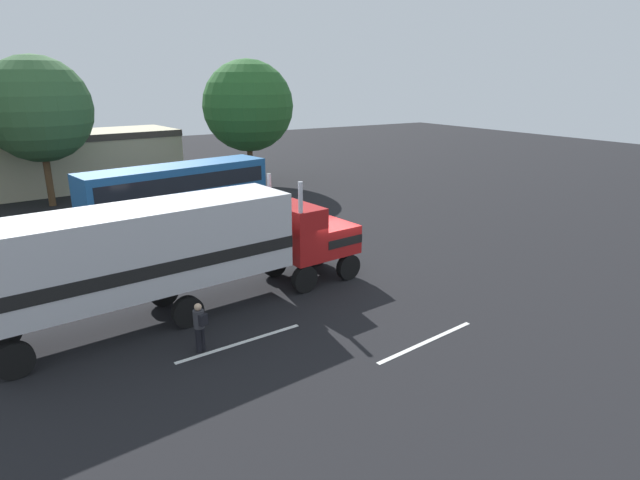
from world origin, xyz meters
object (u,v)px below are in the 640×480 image
object	(u,v)px
semi_truck	(173,248)
tree_left	(38,109)
parked_bus	(177,188)
tree_center	(248,106)
person_bystander	(200,325)

from	to	relation	value
semi_truck	tree_left	xyz separation A→B (m)	(-2.05, 21.15, 3.79)
parked_bus	tree_center	bearing A→B (deg)	45.33
parked_bus	tree_left	xyz separation A→B (m)	(-5.96, 8.71, 4.25)
person_bystander	tree_left	distance (m)	24.82
semi_truck	tree_left	size ratio (longest dim) A/B	1.48
semi_truck	parked_bus	distance (m)	13.05
tree_left	parked_bus	bearing A→B (deg)	-55.61
tree_left	tree_center	bearing A→B (deg)	0.30
person_bystander	parked_bus	bearing A→B (deg)	75.04
semi_truck	person_bystander	bearing A→B (deg)	-94.15
semi_truck	person_bystander	size ratio (longest dim) A/B	8.80
parked_bus	tree_center	distance (m)	13.00
semi_truck	tree_center	distance (m)	24.94
tree_center	tree_left	bearing A→B (deg)	-179.70
person_bystander	tree_left	world-z (taller)	tree_left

